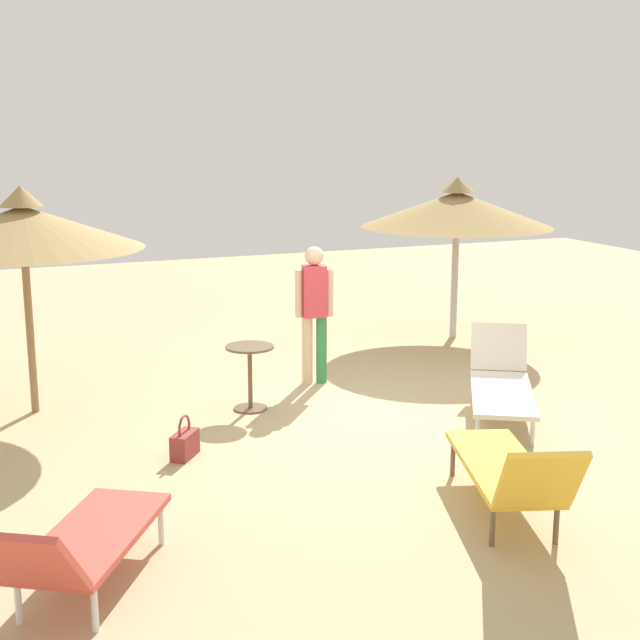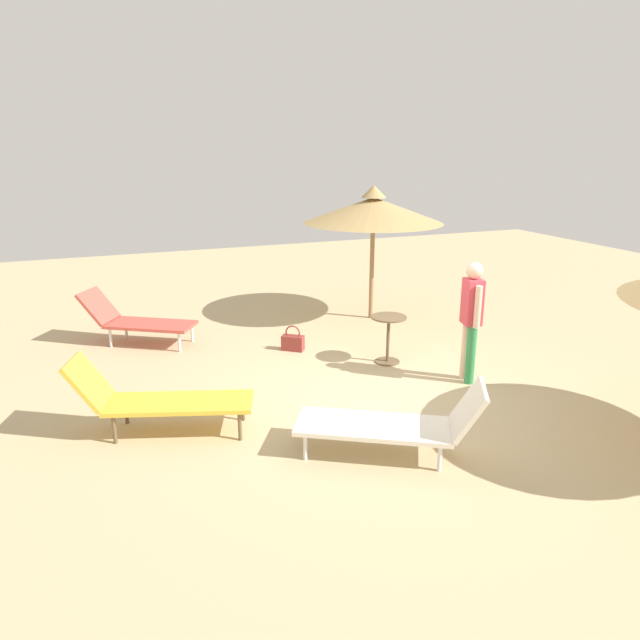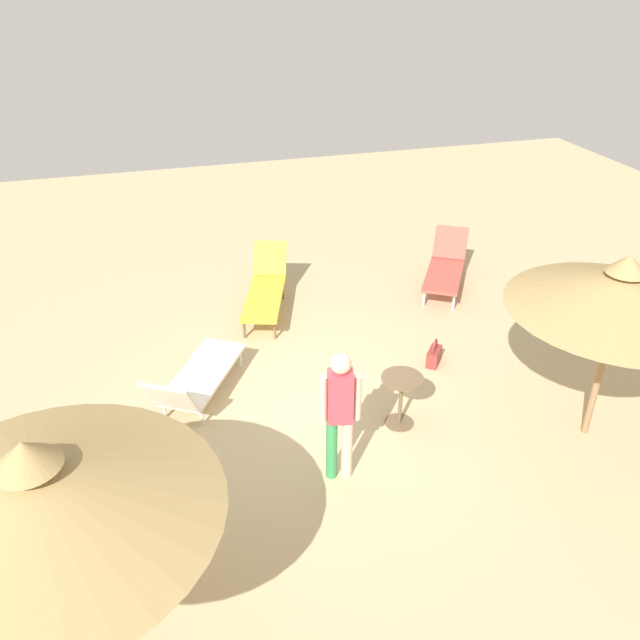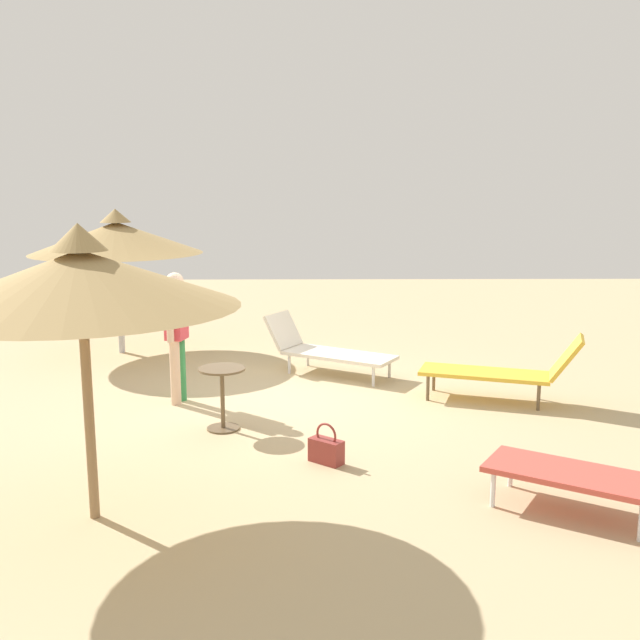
{
  "view_description": "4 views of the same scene",
  "coord_description": "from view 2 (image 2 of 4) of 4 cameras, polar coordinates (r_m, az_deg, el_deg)",
  "views": [
    {
      "loc": [
        -4.0,
        -8.51,
        3.07
      ],
      "look_at": [
        -0.37,
        0.28,
        1.0
      ],
      "focal_mm": 49.75,
      "sensor_mm": 36.0,
      "label": 1
    },
    {
      "loc": [
        6.19,
        -3.51,
        3.18
      ],
      "look_at": [
        -0.51,
        -0.85,
        0.99
      ],
      "focal_mm": 32.58,
      "sensor_mm": 36.0,
      "label": 2
    },
    {
      "loc": [
        1.7,
        6.49,
        5.31
      ],
      "look_at": [
        -0.35,
        -0.57,
        1.09
      ],
      "focal_mm": 35.73,
      "sensor_mm": 36.0,
      "label": 3
    },
    {
      "loc": [
        -9.1,
        -0.52,
        2.79
      ],
      "look_at": [
        -0.52,
        -0.63,
        1.16
      ],
      "focal_mm": 40.81,
      "sensor_mm": 36.0,
      "label": 4
    }
  ],
  "objects": [
    {
      "name": "parasol_umbrella_near_right",
      "position": [
        10.74,
        5.27,
        10.71
      ],
      "size": [
        2.54,
        2.54,
        2.48
      ],
      "color": "olive",
      "rests_on": "ground"
    },
    {
      "name": "lounge_chair_far_right",
      "position": [
        6.26,
        7.52,
        -9.96
      ],
      "size": [
        1.54,
        2.0,
        0.84
      ],
      "color": "silver",
      "rests_on": "ground"
    },
    {
      "name": "person_standing_near_left",
      "position": [
        8.14,
        14.64,
        0.51
      ],
      "size": [
        0.46,
        0.28,
        1.68
      ],
      "color": "beige",
      "rests_on": "ground"
    },
    {
      "name": "lounge_chair_edge",
      "position": [
        6.89,
        -15.79,
        -7.39
      ],
      "size": [
        1.19,
        2.09,
        0.91
      ],
      "color": "gold",
      "rests_on": "ground"
    },
    {
      "name": "side_table_round",
      "position": [
        8.76,
        6.73,
        -1.12
      ],
      "size": [
        0.54,
        0.54,
        0.73
      ],
      "color": "brown",
      "rests_on": "ground"
    },
    {
      "name": "lounge_chair_far_left",
      "position": [
        10.03,
        -17.7,
        0.06
      ],
      "size": [
        1.5,
        1.88,
        0.88
      ],
      "color": "#CC4C3F",
      "rests_on": "ground"
    },
    {
      "name": "ground",
      "position": [
        7.82,
        7.27,
        -7.67
      ],
      "size": [
        24.0,
        24.0,
        0.1
      ],
      "primitive_type": "cube",
      "color": "tan"
    },
    {
      "name": "handbag",
      "position": [
        9.32,
        -2.68,
        -2.17
      ],
      "size": [
        0.34,
        0.37,
        0.42
      ],
      "color": "maroon",
      "rests_on": "ground"
    }
  ]
}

